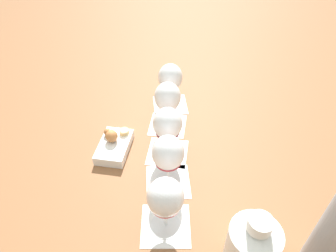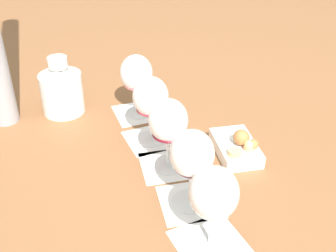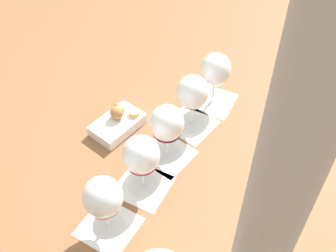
# 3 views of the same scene
# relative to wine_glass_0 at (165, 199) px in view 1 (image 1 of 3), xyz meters

# --- Properties ---
(ground_plane) EXTENTS (8.00, 8.00, 0.00)m
(ground_plane) POSITION_rel_wine_glass_0_xyz_m (0.17, -0.16, -0.11)
(ground_plane) COLOR brown
(tasting_card_0) EXTENTS (0.16, 0.16, 0.00)m
(tasting_card_0) POSITION_rel_wine_glass_0_xyz_m (0.00, 0.00, -0.10)
(tasting_card_0) COLOR white
(tasting_card_0) RESTS_ON ground_plane
(tasting_card_1) EXTENTS (0.16, 0.16, 0.00)m
(tasting_card_1) POSITION_rel_wine_glass_0_xyz_m (0.09, -0.09, -0.10)
(tasting_card_1) COLOR white
(tasting_card_1) RESTS_ON ground_plane
(tasting_card_2) EXTENTS (0.16, 0.16, 0.00)m
(tasting_card_2) POSITION_rel_wine_glass_0_xyz_m (0.18, -0.16, -0.10)
(tasting_card_2) COLOR white
(tasting_card_2) RESTS_ON ground_plane
(tasting_card_3) EXTENTS (0.16, 0.16, 0.00)m
(tasting_card_3) POSITION_rel_wine_glass_0_xyz_m (0.26, -0.24, -0.10)
(tasting_card_3) COLOR white
(tasting_card_3) RESTS_ON ground_plane
(tasting_card_4) EXTENTS (0.16, 0.16, 0.00)m
(tasting_card_4) POSITION_rel_wine_glass_0_xyz_m (0.34, -0.32, -0.10)
(tasting_card_4) COLOR white
(tasting_card_4) RESTS_ON ground_plane
(wine_glass_0) EXTENTS (0.08, 0.08, 0.16)m
(wine_glass_0) POSITION_rel_wine_glass_0_xyz_m (0.00, 0.00, 0.00)
(wine_glass_0) COLOR white
(wine_glass_0) RESTS_ON tasting_card_0
(wine_glass_1) EXTENTS (0.08, 0.08, 0.16)m
(wine_glass_1) POSITION_rel_wine_glass_0_xyz_m (0.09, -0.09, 0.00)
(wine_glass_1) COLOR white
(wine_glass_1) RESTS_ON tasting_card_1
(wine_glass_2) EXTENTS (0.08, 0.08, 0.16)m
(wine_glass_2) POSITION_rel_wine_glass_0_xyz_m (0.18, -0.16, 0.00)
(wine_glass_2) COLOR white
(wine_glass_2) RESTS_ON tasting_card_2
(wine_glass_3) EXTENTS (0.08, 0.08, 0.16)m
(wine_glass_3) POSITION_rel_wine_glass_0_xyz_m (0.26, -0.24, -0.00)
(wine_glass_3) COLOR white
(wine_glass_3) RESTS_ON tasting_card_3
(wine_glass_4) EXTENTS (0.08, 0.08, 0.16)m
(wine_glass_4) POSITION_rel_wine_glass_0_xyz_m (0.34, -0.32, -0.00)
(wine_glass_4) COLOR white
(wine_glass_4) RESTS_ON tasting_card_4
(ceramic_vase) EXTENTS (0.11, 0.11, 0.15)m
(ceramic_vase) POSITION_rel_wine_glass_0_xyz_m (-0.17, -0.08, -0.04)
(ceramic_vase) COLOR white
(ceramic_vase) RESTS_ON ground_plane
(snack_dish) EXTENTS (0.15, 0.16, 0.07)m
(snack_dish) POSITION_rel_wine_glass_0_xyz_m (0.29, -0.05, -0.08)
(snack_dish) COLOR white
(snack_dish) RESTS_ON ground_plane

